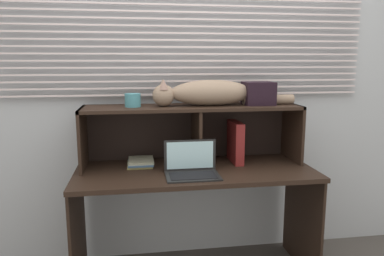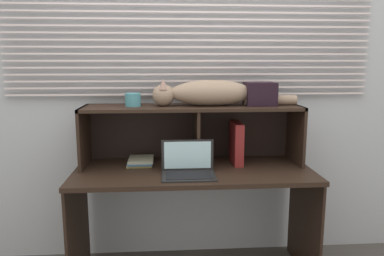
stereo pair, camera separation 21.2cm
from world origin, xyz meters
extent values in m
cube|color=#B4BABF|center=(0.00, 0.55, 1.25)|extent=(4.40, 0.04, 2.50)
cube|color=silver|center=(0.00, 0.50, 1.25)|extent=(2.64, 0.02, 0.01)
cube|color=silver|center=(0.00, 0.50, 1.30)|extent=(2.64, 0.02, 0.01)
cube|color=silver|center=(0.00, 0.50, 1.35)|extent=(2.64, 0.02, 0.01)
cube|color=silver|center=(0.00, 0.50, 1.40)|extent=(2.64, 0.02, 0.01)
cube|color=silver|center=(0.00, 0.50, 1.45)|extent=(2.64, 0.02, 0.01)
cube|color=silver|center=(0.00, 0.50, 1.50)|extent=(2.64, 0.02, 0.01)
cube|color=silver|center=(0.00, 0.50, 1.54)|extent=(2.64, 0.02, 0.01)
cube|color=silver|center=(0.00, 0.50, 1.59)|extent=(2.64, 0.02, 0.01)
cube|color=silver|center=(0.00, 0.50, 1.64)|extent=(2.64, 0.02, 0.01)
cube|color=silver|center=(0.00, 0.50, 1.69)|extent=(2.64, 0.02, 0.01)
cube|color=silver|center=(0.00, 0.50, 1.74)|extent=(2.64, 0.02, 0.01)
cube|color=silver|center=(0.00, 0.50, 1.79)|extent=(2.64, 0.02, 0.01)
cube|color=silver|center=(0.00, 0.50, 1.84)|extent=(2.64, 0.02, 0.01)
cube|color=silver|center=(0.00, 0.50, 1.88)|extent=(2.64, 0.02, 0.01)
cube|color=black|center=(0.00, 0.18, 0.76)|extent=(1.59, 0.67, 0.03)
cube|color=black|center=(-0.79, 0.18, 0.37)|extent=(0.02, 0.60, 0.75)
cube|color=black|center=(0.79, 0.18, 0.37)|extent=(0.02, 0.60, 0.75)
cube|color=black|center=(0.00, 0.32, 1.18)|extent=(1.50, 0.37, 0.02)
cube|color=black|center=(-0.74, 0.32, 0.98)|extent=(0.02, 0.37, 0.41)
cube|color=black|center=(0.74, 0.32, 0.98)|extent=(0.02, 0.37, 0.41)
cube|color=black|center=(0.03, 0.32, 0.97)|extent=(0.02, 0.35, 0.39)
cube|color=black|center=(0.00, 0.50, 0.98)|extent=(1.50, 0.01, 0.41)
ellipsoid|color=gray|center=(0.13, 0.32, 1.28)|extent=(0.57, 0.20, 0.18)
sphere|color=gray|center=(-0.20, 0.32, 1.26)|extent=(0.15, 0.15, 0.15)
cone|color=gray|center=(-0.20, 0.28, 1.34)|extent=(0.07, 0.07, 0.07)
cone|color=gray|center=(-0.20, 0.35, 1.34)|extent=(0.07, 0.07, 0.07)
cylinder|color=gray|center=(0.55, 0.32, 1.22)|extent=(0.37, 0.07, 0.07)
cube|color=black|center=(-0.04, 0.01, 0.78)|extent=(0.34, 0.23, 0.01)
cube|color=black|center=(-0.04, 0.12, 0.89)|extent=(0.34, 0.01, 0.20)
cube|color=#B2E0EA|center=(-0.04, 0.12, 0.89)|extent=(0.30, 0.00, 0.18)
cube|color=black|center=(-0.04, 0.00, 0.79)|extent=(0.29, 0.16, 0.00)
cube|color=maroon|center=(0.31, 0.32, 0.92)|extent=(0.06, 0.25, 0.29)
cube|color=tan|center=(-0.37, 0.32, 0.79)|extent=(0.17, 0.20, 0.02)
cube|color=#3C5A7A|center=(-0.36, 0.31, 0.80)|extent=(0.17, 0.20, 0.01)
cube|color=gray|center=(-0.36, 0.31, 0.82)|extent=(0.17, 0.20, 0.02)
cylinder|color=teal|center=(-0.40, 0.32, 1.23)|extent=(0.11, 0.11, 0.09)
cube|color=black|center=(0.47, 0.32, 1.27)|extent=(0.20, 0.19, 0.16)
camera|label=1|loc=(-0.39, -2.20, 1.49)|focal=34.78mm
camera|label=2|loc=(-0.18, -2.23, 1.49)|focal=34.78mm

